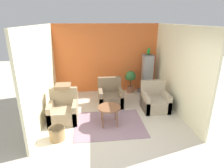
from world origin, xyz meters
TOP-DOWN VIEW (x-y plane):
  - ground_plane at (0.00, 0.00)m, footprint 20.00×20.00m
  - wall_back_accent at (0.00, 3.68)m, footprint 4.02×0.06m
  - wall_left at (-1.98, 1.82)m, footprint 0.06×3.65m
  - wall_right at (1.98, 1.82)m, footprint 0.06×3.65m
  - area_rug at (-0.16, 1.08)m, footprint 1.87×1.51m
  - coffee_table at (-0.16, 1.08)m, footprint 0.61×0.61m
  - armchair_left at (-1.42, 1.45)m, footprint 0.78×0.76m
  - armchair_right at (1.36, 1.81)m, footprint 0.78×0.76m
  - armchair_middle at (0.00, 2.32)m, footprint 0.78×0.76m
  - birdcage at (1.52, 3.25)m, footprint 0.56×0.56m
  - parrot at (1.52, 3.26)m, footprint 0.12×0.22m
  - potted_plant at (0.90, 3.36)m, footprint 0.41×0.37m
  - wicker_basket at (-1.47, 0.55)m, footprint 0.38×0.38m
  - throw_pillow at (-1.42, 1.71)m, footprint 0.42×0.42m

SIDE VIEW (x-z plane):
  - ground_plane at x=0.00m, z-range 0.00..0.00m
  - area_rug at x=-0.16m, z-range 0.00..0.01m
  - wicker_basket at x=-1.47m, z-range 0.01..0.33m
  - armchair_left at x=-1.42m, z-range -0.16..0.73m
  - armchair_right at x=1.36m, z-range -0.16..0.73m
  - armchair_middle at x=0.00m, z-range -0.16..0.73m
  - coffee_table at x=-0.16m, z-range 0.21..0.73m
  - potted_plant at x=0.90m, z-range 0.12..0.98m
  - birdcage at x=1.52m, z-range -0.06..1.44m
  - throw_pillow at x=-1.42m, z-range 0.89..0.99m
  - wall_back_accent at x=0.00m, z-range 0.00..2.59m
  - wall_left at x=-1.98m, z-range 0.00..2.59m
  - wall_right at x=1.98m, z-range 0.00..2.59m
  - parrot at x=1.52m, z-range 1.48..1.74m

